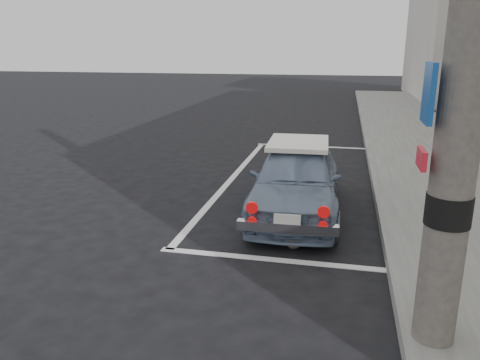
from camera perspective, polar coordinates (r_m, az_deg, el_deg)
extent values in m
plane|color=black|center=(6.39, 0.63, -7.44)|extent=(80.00, 80.00, 0.00)
cube|color=#61615D|center=(8.36, 25.73, -2.80)|extent=(2.80, 40.00, 0.15)
cube|color=#B8AFA6|center=(26.29, 25.01, 17.70)|extent=(3.50, 10.00, 8.00)
cube|color=silver|center=(5.86, 4.47, -9.69)|extent=(3.00, 0.12, 0.01)
cube|color=silver|center=(12.52, 9.04, 4.06)|extent=(3.00, 0.12, 0.01)
cube|color=silver|center=(9.34, -0.99, 0.20)|extent=(0.12, 7.00, 0.01)
cylinder|color=black|center=(4.03, 24.07, -3.31)|extent=(0.36, 0.36, 0.25)
cube|color=#124899|center=(3.80, 22.02, 9.79)|extent=(0.04, 0.35, 0.45)
cube|color=red|center=(3.88, 21.26, 2.46)|extent=(0.04, 0.30, 0.15)
cube|color=white|center=(3.88, 21.19, 2.46)|extent=(0.02, 0.16, 0.08)
imported|color=#7386A3|center=(7.30, 6.85, 0.14)|extent=(1.45, 3.34, 1.12)
cube|color=white|center=(7.51, 7.14, 4.43)|extent=(0.97, 1.29, 0.07)
cube|color=silver|center=(5.85, 5.77, -5.76)|extent=(1.26, 0.17, 0.12)
cube|color=white|center=(5.77, 5.76, -5.00)|extent=(0.33, 0.03, 0.17)
cylinder|color=red|center=(5.78, 1.48, -3.39)|extent=(0.15, 0.05, 0.15)
cylinder|color=red|center=(5.72, 10.19, -3.86)|extent=(0.15, 0.05, 0.15)
cylinder|color=red|center=(5.84, 1.46, -5.06)|extent=(0.12, 0.04, 0.12)
cylinder|color=red|center=(5.78, 10.10, -5.54)|extent=(0.12, 0.04, 0.12)
ellipsoid|color=#736657|center=(6.19, 6.64, -7.29)|extent=(0.24, 0.34, 0.19)
sphere|color=#736657|center=(6.03, 6.37, -7.22)|extent=(0.12, 0.12, 0.12)
cone|color=#736657|center=(6.02, 6.08, -6.64)|extent=(0.04, 0.04, 0.05)
cone|color=#736657|center=(6.00, 6.70, -6.72)|extent=(0.04, 0.04, 0.05)
cylinder|color=#736657|center=(6.35, 7.36, -7.34)|extent=(0.09, 0.21, 0.03)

